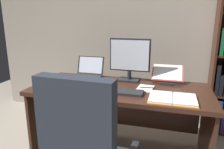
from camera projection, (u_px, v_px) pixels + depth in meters
wall_back at (152, 18)px, 2.86m from camera, size 4.64×0.12×2.82m
desk at (122, 102)px, 2.29m from camera, size 1.76×0.78×0.73m
monitor at (130, 60)px, 2.34m from camera, size 0.44×0.16×0.46m
laptop at (88, 73)px, 2.52m from camera, size 0.32×0.30×0.23m
keyboard at (120, 92)px, 2.00m from camera, size 0.42×0.15×0.02m
computer_mouse at (90, 88)px, 2.08m from camera, size 0.06×0.10×0.04m
reading_stand_with_book at (167, 74)px, 2.34m from camera, size 0.33×0.29×0.17m
open_binder at (173, 98)px, 1.84m from camera, size 0.40×0.30×0.02m
notepad at (145, 88)px, 2.12m from camera, size 0.17×0.22×0.01m
pen at (147, 88)px, 2.11m from camera, size 0.14×0.03×0.01m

